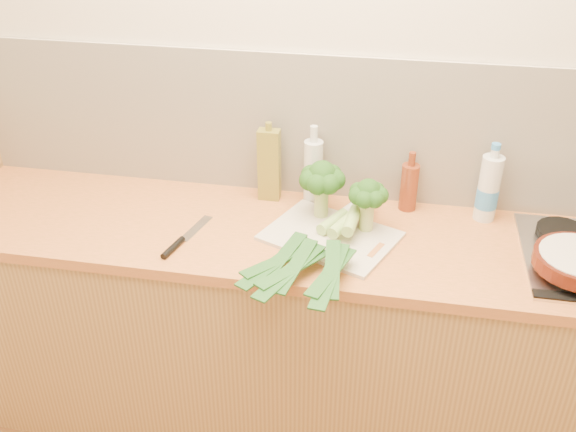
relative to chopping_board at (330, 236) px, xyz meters
name	(u,v)px	position (x,y,z in m)	size (l,w,h in m)	color
room_shell	(318,128)	(-0.09, 0.31, 0.26)	(3.50, 3.50, 3.50)	beige
counter	(303,331)	(-0.09, 0.02, -0.46)	(3.20, 0.62, 0.90)	#AB8547
chopping_board	(330,236)	(0.00, 0.00, 0.00)	(0.42, 0.31, 0.01)	beige
broccoli_left	(322,179)	(-0.05, 0.12, 0.15)	(0.16, 0.16, 0.21)	#AABD6E
broccoli_right	(368,196)	(0.12, 0.06, 0.14)	(0.13, 0.14, 0.19)	#AABD6E
leek_front	(319,231)	(-0.04, -0.02, 0.03)	(0.34, 0.61, 0.04)	white
leek_mid	(334,232)	(0.02, -0.05, 0.05)	(0.32, 0.67, 0.04)	white
leek_back	(347,231)	(0.06, -0.06, 0.07)	(0.13, 0.69, 0.04)	white
chefs_knife	(179,243)	(-0.50, -0.14, 0.00)	(0.10, 0.30, 0.02)	silver
oil_tin	(269,164)	(-0.26, 0.24, 0.13)	(0.08, 0.05, 0.31)	olive
glass_bottle	(313,170)	(-0.10, 0.25, 0.12)	(0.07, 0.07, 0.30)	silver
amber_bottle	(409,186)	(0.25, 0.25, 0.09)	(0.06, 0.06, 0.23)	maroon
water_bottle	(488,190)	(0.53, 0.23, 0.11)	(0.08, 0.08, 0.27)	silver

